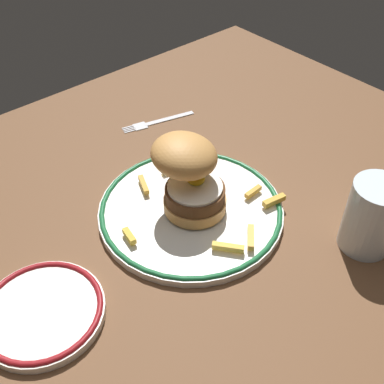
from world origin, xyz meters
TOP-DOWN VIEW (x-y plane):
  - ground_plane at (0.00, 0.00)cm, footprint 111.46×89.71cm
  - dinner_plate at (1.75, -0.27)cm, footprint 27.89×27.89cm
  - burger at (1.97, 0.63)cm, footprint 13.50×13.46cm
  - fries_pile at (4.78, 0.57)cm, footprint 23.32×23.32cm
  - water_glass at (16.41, -20.61)cm, footprint 7.28×7.28cm
  - side_plate at (-23.88, -1.67)cm, footprint 15.49×15.49cm
  - fork at (12.95, 22.94)cm, footprint 14.26×5.11cm

SIDE VIEW (x-z plane):
  - ground_plane at x=0.00cm, z-range -4.00..0.00cm
  - fork at x=12.95cm, z-range 0.00..0.36cm
  - side_plate at x=-23.88cm, z-range 0.03..1.63cm
  - dinner_plate at x=1.75cm, z-range 0.04..1.64cm
  - fries_pile at x=4.78cm, z-range 1.57..2.50cm
  - water_glass at x=16.41cm, z-range -0.80..9.95cm
  - burger at x=1.97cm, z-range 1.50..13.38cm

